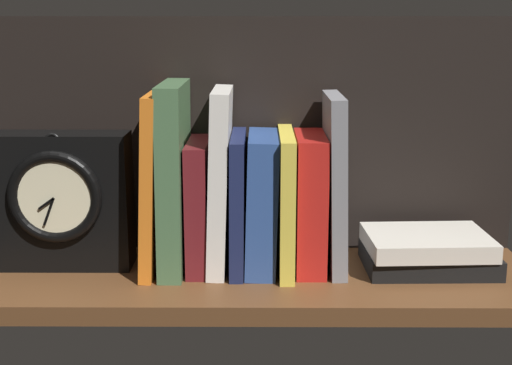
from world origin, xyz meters
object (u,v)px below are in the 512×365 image
object	(u,v)px
book_green_romantic	(174,177)
book_blue_modern	(262,202)
book_navy_bierce	(238,202)
book_red_requiem	(310,202)
book_orange_pandolfini	(154,181)
framed_clock	(61,200)
book_yellow_seinlanguage	(286,201)
book_white_catcher	(220,180)
book_maroon_dawkins	(199,205)
book_gray_chess	(335,183)
book_stack_side	(428,251)

from	to	relation	value
book_green_romantic	book_blue_modern	size ratio (longest dim) A/B	1.38
book_navy_bierce	book_red_requiem	world-z (taller)	same
book_orange_pandolfini	framed_clock	size ratio (longest dim) A/B	1.26
book_navy_bierce	book_yellow_seinlanguage	size ratio (longest dim) A/B	0.98
book_white_catcher	book_yellow_seinlanguage	bearing A→B (deg)	0.00
book_orange_pandolfini	book_red_requiem	distance (cm)	21.62
book_yellow_seinlanguage	framed_clock	bearing A→B (deg)	-179.15
book_green_romantic	book_red_requiem	world-z (taller)	book_green_romantic
book_orange_pandolfini	book_maroon_dawkins	distance (cm)	6.95
book_gray_chess	framed_clock	xyz separation A→B (cm)	(-37.62, -0.46, -2.41)
book_green_romantic	book_stack_side	world-z (taller)	book_green_romantic
book_navy_bierce	book_red_requiem	xyz separation A→B (cm)	(9.92, 0.00, 0.01)
book_yellow_seinlanguage	book_stack_side	distance (cm)	20.95
book_orange_pandolfini	framed_clock	xyz separation A→B (cm)	(-12.83, -0.46, -2.58)
book_maroon_dawkins	book_gray_chess	xyz separation A→B (cm)	(18.70, 0.00, 3.17)
book_yellow_seinlanguage	book_red_requiem	world-z (taller)	book_yellow_seinlanguage
book_orange_pandolfini	book_stack_side	size ratio (longest dim) A/B	1.36
book_blue_modern	framed_clock	world-z (taller)	framed_clock
book_maroon_dawkins	book_navy_bierce	bearing A→B (deg)	0.00
book_green_romantic	book_yellow_seinlanguage	world-z (taller)	book_green_romantic
book_gray_chess	book_orange_pandolfini	bearing A→B (deg)	180.00
framed_clock	book_orange_pandolfini	bearing A→B (deg)	2.05
book_red_requiem	book_gray_chess	xyz separation A→B (cm)	(3.36, 0.00, 2.71)
framed_clock	book_white_catcher	bearing A→B (deg)	1.20
book_maroon_dawkins	book_gray_chess	distance (cm)	18.96
book_maroon_dawkins	book_white_catcher	xyz separation A→B (cm)	(2.95, 0.00, 3.53)
book_orange_pandolfini	book_yellow_seinlanguage	xyz separation A→B (cm)	(18.13, 0.00, -2.75)
book_maroon_dawkins	book_green_romantic	bearing A→B (deg)	180.00
book_green_romantic	book_gray_chess	xyz separation A→B (cm)	(22.03, 0.00, -0.78)
book_green_romantic	book_gray_chess	size ratio (longest dim) A/B	1.06
book_orange_pandolfini	book_blue_modern	distance (cm)	15.08
book_green_romantic	framed_clock	distance (cm)	15.92
book_red_requiem	book_blue_modern	bearing A→B (deg)	180.00
book_blue_modern	book_stack_side	size ratio (longest dim) A/B	1.04
book_navy_bierce	book_stack_side	distance (cm)	27.24
framed_clock	book_red_requiem	bearing A→B (deg)	0.77
book_blue_modern	book_gray_chess	size ratio (longest dim) A/B	0.77
book_white_catcher	book_navy_bierce	world-z (taller)	book_white_catcher
book_navy_bierce	framed_clock	size ratio (longest dim) A/B	0.96
book_white_catcher	book_stack_side	bearing A→B (deg)	-1.89
book_maroon_dawkins	book_blue_modern	bearing A→B (deg)	0.00
book_yellow_seinlanguage	framed_clock	size ratio (longest dim) A/B	0.98
book_white_catcher	book_blue_modern	world-z (taller)	book_white_catcher
book_white_catcher	framed_clock	size ratio (longest dim) A/B	1.28
book_stack_side	book_red_requiem	bearing A→B (deg)	176.69
book_blue_modern	book_yellow_seinlanguage	distance (cm)	3.33
book_navy_bierce	framed_clock	xyz separation A→B (cm)	(-24.34, -0.46, 0.32)
book_navy_bierce	framed_clock	world-z (taller)	framed_clock
book_blue_modern	framed_clock	distance (cm)	27.63
book_green_romantic	book_red_requiem	xyz separation A→B (cm)	(18.67, 0.00, -3.49)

